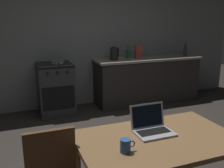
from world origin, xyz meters
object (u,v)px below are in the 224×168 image
at_px(cereal_box, 139,52).
at_px(electric_kettle, 114,54).
at_px(stove_oven, 56,89).
at_px(laptop, 152,127).
at_px(coffee_mug, 126,146).
at_px(bottle_b, 128,52).
at_px(frying_pan, 58,62).
at_px(dining_table, 158,146).
at_px(bottle, 185,49).

bearing_deg(cereal_box, electric_kettle, -177.82).
bearing_deg(stove_oven, laptop, -81.95).
bearing_deg(coffee_mug, bottle_b, 65.26).
bearing_deg(coffee_mug, frying_pan, 89.73).
bearing_deg(cereal_box, laptop, -114.51).
distance_m(laptop, frying_pan, 2.74).
relative_size(stove_oven, laptop, 2.84).
bearing_deg(dining_table, electric_kettle, 75.46).
bearing_deg(stove_oven, electric_kettle, 0.13).
distance_m(stove_oven, bottle_b, 1.56).
bearing_deg(bottle, cereal_box, 176.17).
xyz_separation_m(laptop, bottle, (2.31, 2.69, 0.26)).
bearing_deg(dining_table, coffee_mug, -161.93).
distance_m(laptop, electric_kettle, 2.85).
xyz_separation_m(coffee_mug, bottle_b, (1.40, 3.05, 0.23)).
relative_size(bottle, coffee_mug, 2.48).
bearing_deg(frying_pan, bottle_b, 4.53).
xyz_separation_m(bottle, cereal_box, (-1.05, 0.07, -0.01)).
xyz_separation_m(electric_kettle, cereal_box, (0.53, 0.02, 0.01)).
bearing_deg(frying_pan, bottle, -0.43).
bearing_deg(bottle, bottle_b, 174.05).
bearing_deg(bottle_b, frying_pan, -175.47).
xyz_separation_m(frying_pan, bottle_b, (1.39, 0.11, 0.09)).
height_order(frying_pan, coffee_mug, frying_pan).
height_order(dining_table, coffee_mug, coffee_mug).
distance_m(stove_oven, bottle, 2.76).
relative_size(stove_oven, dining_table, 0.70).
bearing_deg(frying_pan, cereal_box, 1.80).
distance_m(electric_kettle, frying_pan, 1.07).
height_order(dining_table, frying_pan, frying_pan).
bearing_deg(electric_kettle, bottle_b, 13.88).
height_order(stove_oven, cereal_box, cereal_box).
bearing_deg(bottle_b, dining_table, -109.93).
height_order(frying_pan, bottle_b, bottle_b).
distance_m(laptop, cereal_box, 3.04).
bearing_deg(bottle_b, coffee_mug, -114.74).
xyz_separation_m(bottle, coffee_mug, (-2.65, -2.92, -0.25)).
bearing_deg(bottle, frying_pan, 179.57).
xyz_separation_m(frying_pan, cereal_box, (1.59, 0.05, 0.10)).
xyz_separation_m(stove_oven, bottle, (2.69, -0.05, 0.59)).
relative_size(dining_table, bottle, 4.49).
xyz_separation_m(stove_oven, laptop, (0.39, -2.74, 0.33)).
distance_m(stove_oven, frying_pan, 0.48).
relative_size(stove_oven, cereal_box, 3.62).
bearing_deg(cereal_box, dining_table, -113.76).
bearing_deg(cereal_box, stove_oven, -179.22).
bearing_deg(bottle_b, bottle, -5.95).
relative_size(dining_table, frying_pan, 3.30).
relative_size(coffee_mug, bottle_b, 0.48).
bearing_deg(electric_kettle, frying_pan, -178.38).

